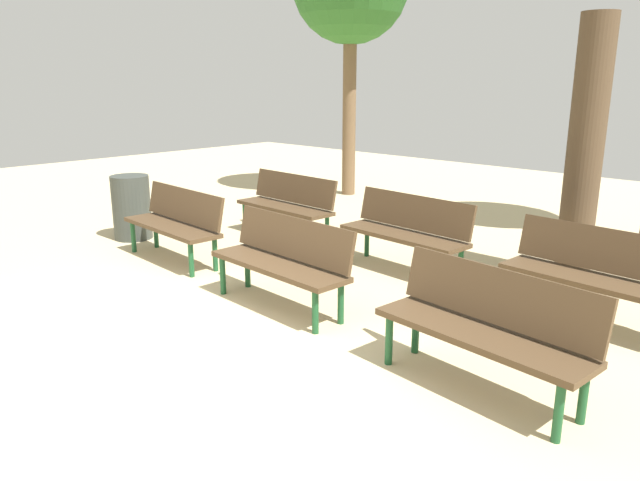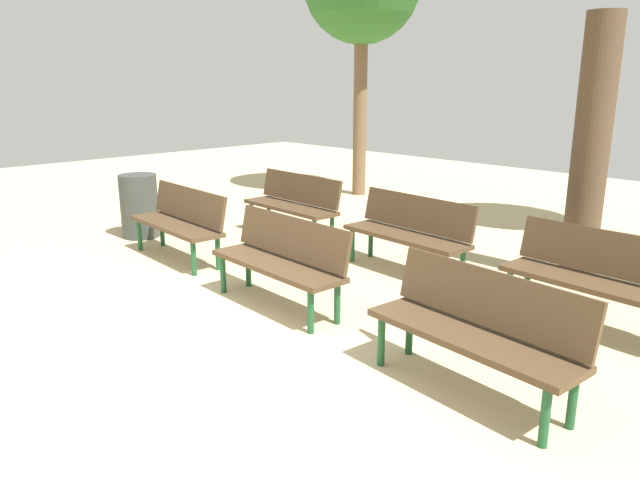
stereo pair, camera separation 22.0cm
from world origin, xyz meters
The scene contains 9 objects.
ground_plane centered at (0.00, 0.00, 0.00)m, with size 24.00×24.00×0.00m, color #CCB789.
bench_r0_c0 centered at (-2.05, 1.72, 0.50)m, with size 1.62×0.57×0.87m.
bench_r0_c1 centered at (0.05, 1.56, 0.50)m, with size 1.62×0.55×0.87m.
bench_r0_c2 centered at (2.28, 1.44, 0.50)m, with size 1.64×0.62×0.87m.
bench_r1_c0 centered at (-1.90, 3.46, 0.50)m, with size 1.62×0.54×0.87m.
bench_r1_c1 centered at (0.23, 3.33, 0.50)m, with size 1.63×0.58×0.87m.
bench_r1_c2 centered at (2.40, 3.21, 0.50)m, with size 1.63×0.58×0.87m.
tree_2 centered at (1.75, 4.39, 1.42)m, with size 0.38×0.38×2.83m.
trash_bin centered at (-3.40, 1.88, 0.44)m, with size 0.52×0.52×0.89m, color #383D38.
Camera 1 is at (4.17, -2.23, 2.18)m, focal length 33.83 mm.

